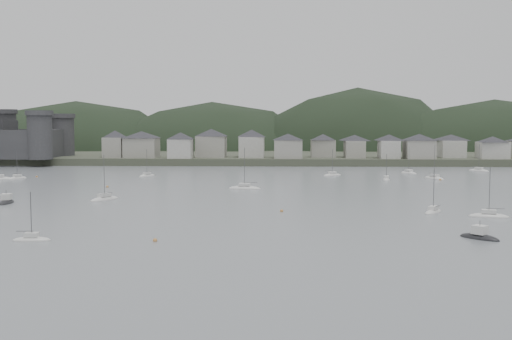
{
  "coord_description": "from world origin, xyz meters",
  "views": [
    {
      "loc": [
        5.9,
        -90.47,
        19.04
      ],
      "look_at": [
        0.0,
        75.0,
        6.0
      ],
      "focal_mm": 44.48,
      "sensor_mm": 36.0,
      "label": 1
    }
  ],
  "objects": [
    {
      "name": "ground",
      "position": [
        0.0,
        0.0,
        0.0
      ],
      "size": [
        900.0,
        900.0,
        0.0
      ],
      "primitive_type": "plane",
      "color": "slate",
      "rests_on": "ground"
    },
    {
      "name": "far_shore_land",
      "position": [
        0.0,
        295.0,
        1.5
      ],
      "size": [
        900.0,
        250.0,
        3.0
      ],
      "primitive_type": "cube",
      "color": "#383D2D",
      "rests_on": "ground"
    },
    {
      "name": "forested_ridge",
      "position": [
        4.83,
        269.4,
        -11.28
      ],
      "size": [
        851.55,
        103.94,
        102.57
      ],
      "color": "black",
      "rests_on": "ground"
    },
    {
      "name": "waterfront_town",
      "position": [
        50.59,
        183.34,
        8.66
      ],
      "size": [
        451.48,
        28.46,
        12.92
      ],
      "color": "gray",
      "rests_on": "far_shore_land"
    },
    {
      "name": "moored_fleet",
      "position": [
        4.62,
        71.31,
        0.18
      ],
      "size": [
        254.61,
        167.71,
        12.92
      ],
      "color": "silver",
      "rests_on": "ground"
    },
    {
      "name": "motor_launch_near",
      "position": [
        38.31,
        11.52,
        0.3
      ],
      "size": [
        6.51,
        6.78,
        3.67
      ],
      "rotation": [
        0.0,
        0.0,
        0.74
      ],
      "color": "black",
      "rests_on": "ground"
    },
    {
      "name": "motor_launch_far",
      "position": [
        -56.61,
        51.85,
        0.3
      ],
      "size": [
        3.43,
        7.58,
        3.76
      ],
      "rotation": [
        0.0,
        0.0,
        3.25
      ],
      "color": "black",
      "rests_on": "ground"
    },
    {
      "name": "mooring_buoys",
      "position": [
        -10.2,
        61.58,
        0.15
      ],
      "size": [
        179.66,
        111.27,
        0.7
      ],
      "color": "#C48441",
      "rests_on": "ground"
    }
  ]
}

